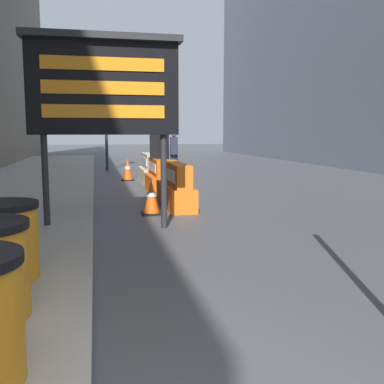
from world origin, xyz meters
name	(u,v)px	position (x,y,z in m)	size (l,w,h in m)	color
message_board	(104,87)	(0.22, 5.35, 2.27)	(2.44, 0.36, 3.07)	#28282B
jersey_barrier_orange_near	(175,187)	(1.72, 7.51, 0.41)	(0.52, 2.16, 0.94)	orange
jersey_barrier_orange_far	(159,177)	(1.72, 9.98, 0.39)	(0.61, 1.76, 0.89)	orange
jersey_barrier_cream	(149,170)	(1.72, 12.21, 0.41)	(0.55, 1.89, 0.92)	beige
traffic_cone_near	(151,197)	(1.10, 6.64, 0.33)	(0.38, 0.38, 0.68)	black
traffic_cone_mid	(128,170)	(1.10, 13.01, 0.36)	(0.41, 0.41, 0.73)	black
traffic_light_near_curb	(105,91)	(0.55, 17.30, 3.27)	(0.28, 0.45, 4.55)	#2D2D30
pedestrian_worker	(160,153)	(1.75, 10.05, 1.04)	(0.53, 0.51, 1.76)	#23283D
pedestrian_passerby	(174,150)	(2.88, 14.26, 0.97)	(0.30, 0.46, 1.64)	#23283D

